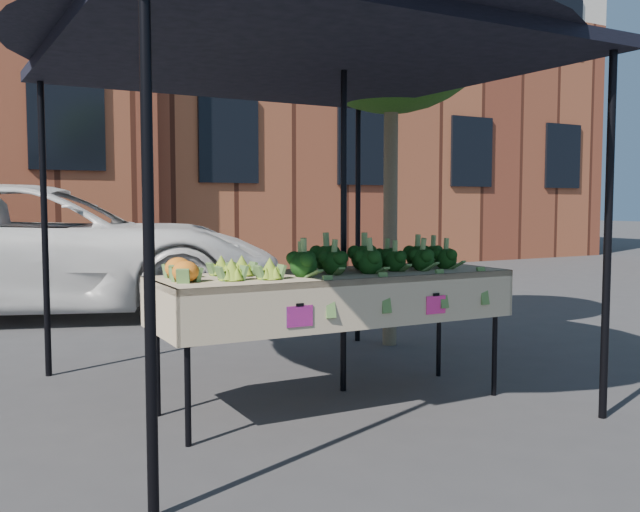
{
  "coord_description": "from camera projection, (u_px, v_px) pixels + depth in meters",
  "views": [
    {
      "loc": [
        -2.58,
        -4.01,
        1.36
      ],
      "look_at": [
        -0.2,
        0.21,
        1.0
      ],
      "focal_mm": 39.48,
      "sensor_mm": 36.0,
      "label": 1
    }
  ],
  "objects": [
    {
      "name": "street_tree",
      "position": [
        391.0,
        142.0,
        6.66
      ],
      "size": [
        1.98,
        1.98,
        3.89
      ],
      "primitive_type": null,
      "color": "#1E4C14",
      "rests_on": "ground"
    },
    {
      "name": "vehicle",
      "position": [
        41.0,
        79.0,
        8.5
      ],
      "size": [
        2.36,
        3.02,
        5.73
      ],
      "primitive_type": "imported",
      "rotation": [
        0.0,
        0.0,
        1.24
      ],
      "color": "white",
      "rests_on": "ground"
    },
    {
      "name": "ground",
      "position": [
        360.0,
        401.0,
        4.85
      ],
      "size": [
        90.0,
        90.0,
        0.0
      ],
      "primitive_type": "plane",
      "color": "#323235"
    },
    {
      "name": "cauliflower_pair",
      "position": [
        182.0,
        268.0,
        4.23
      ],
      "size": [
        0.2,
        0.4,
        0.15
      ],
      "primitive_type": "ellipsoid",
      "color": "orange",
      "rests_on": "table"
    },
    {
      "name": "table",
      "position": [
        335.0,
        339.0,
        4.72
      ],
      "size": [
        2.42,
        0.86,
        0.9
      ],
      "color": "#BAAB8B",
      "rests_on": "ground"
    },
    {
      "name": "romanesco_cluster",
      "position": [
        240.0,
        264.0,
        4.39
      ],
      "size": [
        0.4,
        0.54,
        0.17
      ],
      "primitive_type": "ellipsoid",
      "color": "#8FC035",
      "rests_on": "table"
    },
    {
      "name": "building_right",
      "position": [
        328.0,
        95.0,
        18.82
      ],
      "size": [
        12.0,
        8.0,
        8.5
      ],
      "primitive_type": "cube",
      "color": "brown",
      "rests_on": "ground"
    },
    {
      "name": "broccoli_heap",
      "position": [
        373.0,
        254.0,
        4.86
      ],
      "size": [
        1.44,
        0.54,
        0.22
      ],
      "primitive_type": "ellipsoid",
      "color": "black",
      "rests_on": "table"
    },
    {
      "name": "canopy",
      "position": [
        295.0,
        202.0,
        4.92
      ],
      "size": [
        3.16,
        3.16,
        2.74
      ],
      "primitive_type": null,
      "color": "black",
      "rests_on": "ground"
    }
  ]
}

